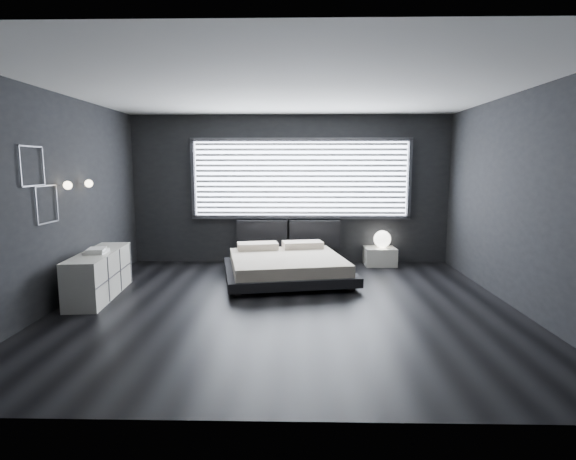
{
  "coord_description": "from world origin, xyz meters",
  "views": [
    {
      "loc": [
        0.14,
        -5.8,
        1.86
      ],
      "look_at": [
        0.0,
        0.85,
        0.9
      ],
      "focal_mm": 28.0,
      "sensor_mm": 36.0,
      "label": 1
    }
  ],
  "objects": [
    {
      "name": "room",
      "position": [
        0.0,
        0.0,
        1.4
      ],
      "size": [
        6.04,
        6.0,
        2.8
      ],
      "color": "black",
      "rests_on": "ground"
    },
    {
      "name": "window",
      "position": [
        0.2,
        2.7,
        1.61
      ],
      "size": [
        4.14,
        0.09,
        1.52
      ],
      "color": "white",
      "rests_on": "ground"
    },
    {
      "name": "headboard",
      "position": [
        -0.03,
        2.64,
        0.57
      ],
      "size": [
        1.96,
        0.16,
        0.52
      ],
      "color": "black",
      "rests_on": "ground"
    },
    {
      "name": "sconce_near",
      "position": [
        -2.88,
        0.05,
        1.6
      ],
      "size": [
        0.18,
        0.11,
        0.11
      ],
      "color": "silver",
      "rests_on": "ground"
    },
    {
      "name": "sconce_far",
      "position": [
        -2.88,
        0.65,
        1.6
      ],
      "size": [
        0.18,
        0.11,
        0.11
      ],
      "color": "silver",
      "rests_on": "ground"
    },
    {
      "name": "wall_art_upper",
      "position": [
        -2.98,
        -0.55,
        1.85
      ],
      "size": [
        0.01,
        0.48,
        0.48
      ],
      "color": "#47474C",
      "rests_on": "ground"
    },
    {
      "name": "wall_art_lower",
      "position": [
        -2.98,
        -0.3,
        1.38
      ],
      "size": [
        0.01,
        0.48,
        0.48
      ],
      "color": "#47474C",
      "rests_on": "ground"
    },
    {
      "name": "bed",
      "position": [
        -0.04,
        1.39,
        0.24
      ],
      "size": [
        2.29,
        2.22,
        0.51
      ],
      "color": "black",
      "rests_on": "ground"
    },
    {
      "name": "nightstand",
      "position": [
        1.69,
        2.5,
        0.17
      ],
      "size": [
        0.58,
        0.49,
        0.33
      ],
      "primitive_type": "cube",
      "rotation": [
        0.0,
        0.0,
        0.02
      ],
      "color": "silver",
      "rests_on": "ground"
    },
    {
      "name": "orb_lamp",
      "position": [
        1.73,
        2.52,
        0.49
      ],
      "size": [
        0.32,
        0.32,
        0.32
      ],
      "primitive_type": "sphere",
      "color": "white",
      "rests_on": "nightstand"
    },
    {
      "name": "dresser",
      "position": [
        -2.68,
        0.38,
        0.32
      ],
      "size": [
        0.6,
        1.65,
        0.65
      ],
      "color": "silver",
      "rests_on": "ground"
    },
    {
      "name": "book_stack",
      "position": [
        -2.66,
        0.29,
        0.68
      ],
      "size": [
        0.3,
        0.38,
        0.07
      ],
      "color": "white",
      "rests_on": "dresser"
    }
  ]
}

